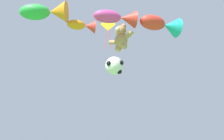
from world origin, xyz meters
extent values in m
ellipsoid|color=tan|center=(-0.93, 5.13, 8.63)|extent=(0.75, 0.64, 0.91)
sphere|color=tan|center=(-0.93, 5.13, 9.31)|extent=(0.63, 0.63, 0.63)
sphere|color=beige|center=(-0.93, 4.87, 9.26)|extent=(0.26, 0.26, 0.26)
sphere|color=tan|center=(-1.15, 5.13, 9.55)|extent=(0.26, 0.26, 0.26)
cylinder|color=tan|center=(-1.47, 5.13, 8.79)|extent=(0.54, 0.24, 0.42)
sphere|color=tan|center=(-1.13, 5.13, 8.20)|extent=(0.34, 0.34, 0.34)
sphere|color=tan|center=(-0.70, 5.13, 9.55)|extent=(0.26, 0.26, 0.26)
cylinder|color=tan|center=(-0.38, 5.13, 8.79)|extent=(0.54, 0.24, 0.42)
sphere|color=tan|center=(-0.72, 5.13, 8.20)|extent=(0.34, 0.34, 0.34)
sphere|color=white|center=(-1.43, 5.17, 7.26)|extent=(0.96, 0.96, 0.96)
sphere|color=black|center=(-0.98, 5.17, 7.26)|extent=(0.27, 0.27, 0.27)
sphere|color=black|center=(-1.52, 5.46, 7.57)|extent=(0.27, 0.27, 0.27)
sphere|color=black|center=(-1.43, 4.73, 7.19)|extent=(0.27, 0.27, 0.27)
sphere|color=black|center=(-1.22, 5.32, 6.90)|extent=(0.27, 0.27, 0.27)
ellipsoid|color=red|center=(0.80, 5.67, 9.34)|extent=(1.51, 1.68, 0.73)
cone|color=#19ADB2|center=(1.42, 6.60, 9.34)|extent=(1.34, 1.26, 1.08)
sphere|color=black|center=(0.55, 5.29, 9.53)|extent=(0.19, 0.19, 0.19)
ellipsoid|color=#E53F9E|center=(-0.84, 3.86, 9.43)|extent=(1.52, 1.57, 0.63)
cone|color=red|center=(-0.09, 4.70, 9.43)|extent=(1.22, 1.21, 0.92)
sphere|color=black|center=(-1.16, 3.52, 9.59)|extent=(0.16, 0.16, 0.16)
ellipsoid|color=orange|center=(-2.25, 3.02, 9.06)|extent=(1.05, 1.09, 0.48)
cone|color=red|center=(-1.77, 3.58, 9.06)|extent=(0.87, 0.85, 0.70)
sphere|color=black|center=(-2.45, 2.79, 9.19)|extent=(0.12, 0.12, 0.12)
ellipsoid|color=green|center=(-3.41, 1.24, 9.33)|extent=(1.74, 1.62, 0.73)
cone|color=orange|center=(-2.48, 1.97, 9.33)|extent=(1.33, 1.37, 1.08)
sphere|color=black|center=(-3.80, 0.94, 9.52)|extent=(0.19, 0.19, 0.19)
cube|color=yellow|center=(-2.54, 5.93, 11.24)|extent=(0.82, 0.67, 1.03)
cylinder|color=red|center=(-2.67, 5.89, 10.05)|extent=(0.03, 0.14, 1.72)
cylinder|color=red|center=(-2.41, 5.94, 10.09)|extent=(0.03, 0.24, 1.63)
camera|label=1|loc=(4.74, -2.64, 1.43)|focal=35.00mm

